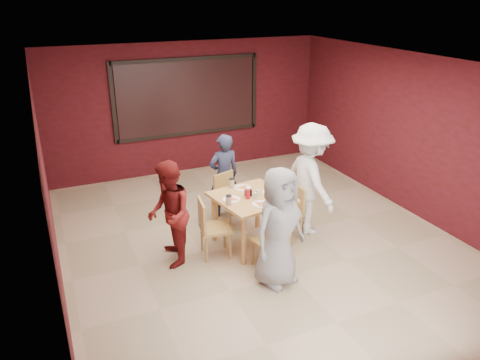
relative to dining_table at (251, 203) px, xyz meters
name	(u,v)px	position (x,y,z in m)	size (l,w,h in m)	color
floor	(257,239)	(0.16, 0.09, -0.73)	(7.00, 7.00, 0.00)	tan
window_blinds	(188,97)	(0.16, 3.54, 0.92)	(3.00, 0.02, 1.50)	black
dining_table	(251,203)	(0.00, 0.00, 0.00)	(1.22, 1.22, 0.99)	tan
chair_front	(272,239)	(-0.03, -0.76, -0.25)	(0.48, 0.48, 0.85)	#B78C47
chair_back	(228,196)	(-0.04, 0.86, -0.23)	(0.55, 0.55, 0.89)	#B78C47
chair_left	(210,225)	(-0.71, -0.07, -0.21)	(0.51, 0.51, 0.92)	#B78C47
chair_right	(291,208)	(0.71, -0.01, -0.23)	(0.43, 0.43, 0.87)	#B78C47
diner_front	(279,227)	(-0.10, -1.08, 0.11)	(0.82, 0.54, 1.68)	gray
diner_back	(224,175)	(0.01, 1.17, 0.02)	(0.55, 0.36, 1.50)	#282D48
diner_left	(169,214)	(-1.30, 0.00, 0.06)	(0.77, 0.60, 1.58)	maroon
diner_right	(311,180)	(1.07, 0.03, 0.20)	(1.20, 0.69, 1.85)	white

